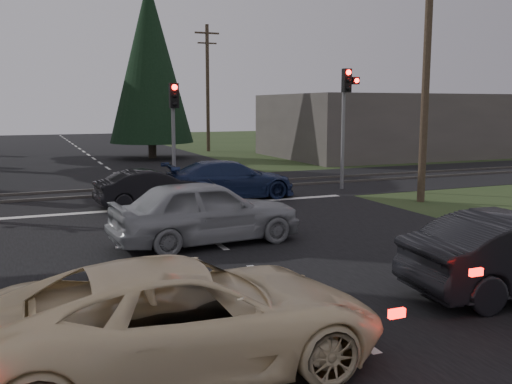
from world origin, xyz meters
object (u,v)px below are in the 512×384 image
dark_car_far (152,188)px  utility_pole_near (427,62)px  utility_pole_mid (208,86)px  cream_coupe (186,317)px  utility_pole_far (139,93)px  blue_sedan (230,180)px  silver_car (206,212)px  traffic_signal_right (346,105)px  traffic_signal_center (174,119)px

dark_car_far → utility_pole_near: bearing=-112.1°
utility_pole_mid → cream_coupe: size_ratio=1.79×
utility_pole_far → blue_sedan: utility_pole_far is taller
dark_car_far → blue_sedan: bearing=-85.9°
utility_pole_near → dark_car_far: (-8.81, 2.67, -4.12)m
utility_pole_mid → blue_sedan: (-5.89, -20.85, -4.05)m
cream_coupe → silver_car: silver_car is taller
traffic_signal_right → utility_pole_far: 45.56m
silver_car → dark_car_far: (-0.08, 5.63, -0.18)m
traffic_signal_center → utility_pole_far: utility_pole_far is taller
silver_car → traffic_signal_center: bearing=-13.8°
utility_pole_far → silver_car: (-8.73, -51.96, -3.94)m
utility_pole_near → blue_sedan: (-5.89, 3.15, -4.05)m
blue_sedan → utility_pole_near: bearing=-117.2°
utility_pole_mid → cream_coupe: (-10.98, -33.26, -4.03)m
traffic_signal_right → silver_car: size_ratio=1.03×
cream_coupe → utility_pole_near: bearing=-49.0°
traffic_signal_center → silver_car: bearing=-99.1°
utility_pole_mid → dark_car_far: (-8.81, -21.33, -4.12)m
traffic_signal_right → utility_pole_mid: (0.95, 20.53, 1.41)m
utility_pole_far → dark_car_far: bearing=-100.8°
utility_pole_near → dark_car_far: 10.08m
silver_car → utility_pole_far: bearing=-14.2°
traffic_signal_right → blue_sedan: traffic_signal_right is taller
traffic_signal_center → utility_pole_near: size_ratio=0.46×
utility_pole_far → blue_sedan: size_ratio=1.93×
cream_coupe → blue_sedan: size_ratio=1.08×
utility_pole_near → utility_pole_far: (0.00, 49.00, 0.00)m
blue_sedan → traffic_signal_right: bearing=-85.3°
cream_coupe → silver_car: bearing=-18.8°
traffic_signal_center → silver_car: 8.00m
traffic_signal_right → utility_pole_far: (0.95, 45.53, 1.41)m
utility_pole_mid → traffic_signal_center: bearing=-111.2°
traffic_signal_right → dark_car_far: (-7.85, -0.80, -2.71)m
utility_pole_mid → utility_pole_far: same height
traffic_signal_center → dark_car_far: (-1.31, -2.01, -2.20)m
traffic_signal_right → utility_pole_near: (0.95, -3.47, 1.41)m
traffic_signal_center → cream_coupe: size_ratio=0.81×
traffic_signal_right → utility_pole_far: bearing=88.8°
dark_car_far → utility_pole_far: bearing=-15.9°
utility_pole_mid → utility_pole_far: size_ratio=1.00×
cream_coupe → blue_sedan: cream_coupe is taller
cream_coupe → blue_sedan: bearing=-21.4°
traffic_signal_right → silver_car: 10.41m
utility_pole_mid → silver_car: bearing=-107.9°
traffic_signal_center → utility_pole_far: bearing=80.4°
utility_pole_near → silver_car: utility_pole_near is taller
utility_pole_near → dark_car_far: bearing=163.1°
cream_coupe → traffic_signal_center: bearing=-13.1°
cream_coupe → silver_car: (2.25, 6.30, 0.08)m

